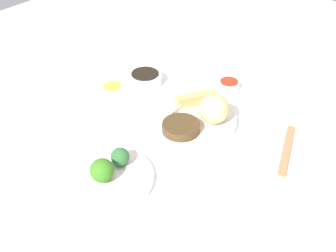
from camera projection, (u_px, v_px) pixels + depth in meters
The scene contains 16 objects.
tabletop at pixel (198, 131), 1.19m from camera, with size 2.20×2.20×0.02m, color white.
main_plate at pixel (189, 119), 1.20m from camera, with size 0.26×0.26×0.02m, color white.
rice_scoop at pixel (214, 109), 1.16m from camera, with size 0.08×0.08×0.08m, color #CEB976.
spring_roll at pixel (196, 99), 1.24m from camera, with size 0.12×0.03×0.03m, color tan.
crab_rangoon_wonton at pixel (165, 109), 1.21m from camera, with size 0.06×0.07×0.02m, color beige.
stir_fry_heap at pixel (181, 127), 1.14m from camera, with size 0.10×0.10×0.02m, color #45311A.
broccoli_plate at pixel (104, 179), 1.02m from camera, with size 0.23×0.23×0.01m, color white.
broccoli_floret_0 at pixel (102, 170), 0.99m from camera, with size 0.05×0.05×0.05m, color #35711C.
broccoli_floret_1 at pixel (120, 157), 1.03m from camera, with size 0.04×0.04×0.04m, color #2A612E.
soy_sauce_bowl at pixel (145, 79), 1.36m from camera, with size 0.10×0.10×0.03m, color white.
soy_sauce_bowl_liquid at pixel (145, 74), 1.35m from camera, with size 0.08×0.08×0.00m, color black.
sauce_ramekin_hot_mustard at pixel (113, 90), 1.32m from camera, with size 0.06×0.06×0.02m, color white.
sauce_ramekin_hot_mustard_liquid at pixel (112, 86), 1.31m from camera, with size 0.05×0.05×0.00m, color gold.
sauce_ramekin_sweet_and_sour at pixel (229, 85), 1.34m from camera, with size 0.06×0.06×0.02m, color white.
sauce_ramekin_sweet_and_sour_liquid at pixel (229, 81), 1.33m from camera, with size 0.05×0.05×0.00m, color red.
chopsticks_pair at pixel (286, 150), 1.10m from camera, with size 0.20×0.02×0.01m, color #A7714A.
Camera 1 is at (0.55, -0.78, 0.73)m, focal length 47.81 mm.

